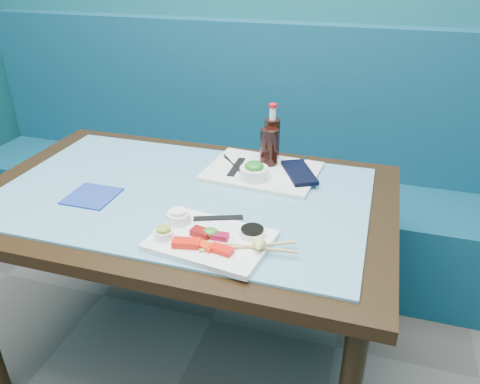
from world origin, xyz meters
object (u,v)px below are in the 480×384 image
(sashimi_plate, at_px, (211,241))
(seaweed_bowl, at_px, (254,173))
(cola_glass, at_px, (269,147))
(serving_tray, at_px, (262,171))
(dining_table, at_px, (184,216))
(blue_napkin, at_px, (92,196))
(booth_bench, at_px, (250,185))
(cola_bottle_body, at_px, (272,141))

(sashimi_plate, distance_m, seaweed_bowl, 0.40)
(cola_glass, bearing_deg, serving_tray, -100.30)
(dining_table, height_order, seaweed_bowl, seaweed_bowl)
(sashimi_plate, height_order, blue_napkin, sashimi_plate)
(booth_bench, distance_m, blue_napkin, 1.07)
(dining_table, relative_size, cola_glass, 10.29)
(serving_tray, bearing_deg, seaweed_bowl, -93.05)
(blue_napkin, bearing_deg, dining_table, 23.03)
(booth_bench, distance_m, cola_glass, 0.76)
(sashimi_plate, height_order, cola_glass, cola_glass)
(blue_napkin, bearing_deg, sashimi_plate, -16.54)
(cola_glass, bearing_deg, cola_bottle_body, 94.62)
(booth_bench, distance_m, sashimi_plate, 1.18)
(blue_napkin, bearing_deg, cola_bottle_body, 42.63)
(serving_tray, bearing_deg, sashimi_plate, -88.08)
(serving_tray, xyz_separation_m, cola_bottle_body, (0.00, 0.12, 0.08))
(booth_bench, height_order, serving_tray, booth_bench)
(cola_glass, xyz_separation_m, blue_napkin, (-0.50, -0.39, -0.08))
(serving_tray, xyz_separation_m, cola_glass, (0.01, 0.05, 0.08))
(dining_table, height_order, cola_bottle_body, cola_bottle_body)
(seaweed_bowl, xyz_separation_m, blue_napkin, (-0.48, -0.26, -0.03))
(booth_bench, xyz_separation_m, cola_bottle_body, (0.22, -0.50, 0.47))
(serving_tray, relative_size, blue_napkin, 2.56)
(serving_tray, distance_m, cola_glass, 0.09)
(dining_table, bearing_deg, cola_bottle_body, 56.73)
(seaweed_bowl, xyz_separation_m, cola_bottle_body, (0.01, 0.19, 0.05))
(booth_bench, bearing_deg, seaweed_bowl, -73.21)
(cola_bottle_body, bearing_deg, sashimi_plate, -92.59)
(seaweed_bowl, height_order, cola_glass, cola_glass)
(serving_tray, bearing_deg, cola_glass, 84.24)
(booth_bench, distance_m, serving_tray, 0.76)
(booth_bench, bearing_deg, cola_glass, -67.84)
(sashimi_plate, bearing_deg, serving_tray, 95.14)
(dining_table, bearing_deg, booth_bench, 90.00)
(booth_bench, relative_size, seaweed_bowl, 29.96)
(booth_bench, distance_m, cola_bottle_body, 0.72)
(cola_bottle_body, bearing_deg, seaweed_bowl, -94.43)
(seaweed_bowl, bearing_deg, serving_tray, 82.41)
(serving_tray, xyz_separation_m, seaweed_bowl, (-0.01, -0.07, 0.03))
(blue_napkin, bearing_deg, seaweed_bowl, 28.75)
(cola_glass, bearing_deg, seaweed_bowl, -98.75)
(seaweed_bowl, bearing_deg, cola_glass, 81.25)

